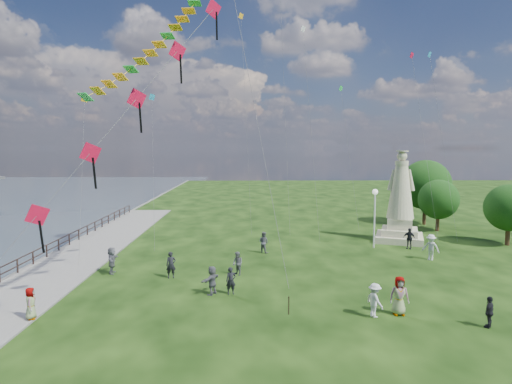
{
  "coord_description": "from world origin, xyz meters",
  "views": [
    {
      "loc": [
        -1.48,
        -17.1,
        8.07
      ],
      "look_at": [
        -1.0,
        8.0,
        5.5
      ],
      "focal_mm": 30.0,
      "sensor_mm": 36.0,
      "label": 1
    }
  ],
  "objects_px": {
    "lamppost": "(375,206)",
    "person_3": "(489,312)",
    "person_8": "(431,247)",
    "person_1": "(238,263)",
    "person_7": "(264,242)",
    "person_11": "(212,280)",
    "person_9": "(409,238)",
    "statue": "(400,207)",
    "person_2": "(375,300)",
    "person_0": "(231,281)",
    "person_10": "(31,305)",
    "person_4": "(399,296)",
    "person_6": "(171,265)",
    "person_5": "(112,260)"
  },
  "relations": [
    {
      "from": "lamppost",
      "to": "person_3",
      "type": "relative_size",
      "value": 3.31
    },
    {
      "from": "person_3",
      "to": "person_8",
      "type": "bearing_deg",
      "value": -143.93
    },
    {
      "from": "person_8",
      "to": "person_1",
      "type": "bearing_deg",
      "value": -124.8
    },
    {
      "from": "person_1",
      "to": "lamppost",
      "type": "bearing_deg",
      "value": 83.87
    },
    {
      "from": "person_7",
      "to": "person_11",
      "type": "distance_m",
      "value": 9.97
    },
    {
      "from": "person_1",
      "to": "person_9",
      "type": "height_order",
      "value": "person_9"
    },
    {
      "from": "person_7",
      "to": "statue",
      "type": "bearing_deg",
      "value": -126.55
    },
    {
      "from": "person_2",
      "to": "person_11",
      "type": "distance_m",
      "value": 8.74
    },
    {
      "from": "person_3",
      "to": "person_1",
      "type": "bearing_deg",
      "value": -78.05
    },
    {
      "from": "person_0",
      "to": "person_11",
      "type": "height_order",
      "value": "person_11"
    },
    {
      "from": "statue",
      "to": "person_7",
      "type": "xyz_separation_m",
      "value": [
        -12.04,
        -4.03,
        -2.15
      ]
    },
    {
      "from": "person_8",
      "to": "person_10",
      "type": "relative_size",
      "value": 1.24
    },
    {
      "from": "person_4",
      "to": "person_6",
      "type": "relative_size",
      "value": 1.14
    },
    {
      "from": "person_0",
      "to": "person_1",
      "type": "bearing_deg",
      "value": 73.92
    },
    {
      "from": "person_10",
      "to": "person_7",
      "type": "bearing_deg",
      "value": -56.72
    },
    {
      "from": "person_0",
      "to": "person_11",
      "type": "xyz_separation_m",
      "value": [
        -1.05,
        -0.01,
        0.04
      ]
    },
    {
      "from": "person_7",
      "to": "person_10",
      "type": "distance_m",
      "value": 17.26
    },
    {
      "from": "person_6",
      "to": "person_9",
      "type": "height_order",
      "value": "person_9"
    },
    {
      "from": "person_9",
      "to": "person_3",
      "type": "bearing_deg",
      "value": -60.66
    },
    {
      "from": "person_9",
      "to": "person_10",
      "type": "distance_m",
      "value": 27.1
    },
    {
      "from": "person_0",
      "to": "person_6",
      "type": "height_order",
      "value": "person_6"
    },
    {
      "from": "person_2",
      "to": "person_9",
      "type": "xyz_separation_m",
      "value": [
        6.92,
        13.87,
        0.02
      ]
    },
    {
      "from": "person_1",
      "to": "person_6",
      "type": "xyz_separation_m",
      "value": [
        -4.14,
        -0.52,
        0.07
      ]
    },
    {
      "from": "person_1",
      "to": "person_9",
      "type": "xyz_separation_m",
      "value": [
        13.65,
        6.94,
        0.09
      ]
    },
    {
      "from": "person_6",
      "to": "person_11",
      "type": "bearing_deg",
      "value": -64.26
    },
    {
      "from": "statue",
      "to": "person_4",
      "type": "distance_m",
      "value": 17.7
    },
    {
      "from": "person_5",
      "to": "person_7",
      "type": "xyz_separation_m",
      "value": [
        10.01,
        5.33,
        -0.04
      ]
    },
    {
      "from": "person_5",
      "to": "person_10",
      "type": "distance_m",
      "value": 7.76
    },
    {
      "from": "lamppost",
      "to": "person_10",
      "type": "distance_m",
      "value": 25.17
    },
    {
      "from": "person_3",
      "to": "person_8",
      "type": "distance_m",
      "value": 11.95
    },
    {
      "from": "person_2",
      "to": "person_11",
      "type": "relative_size",
      "value": 1.03
    },
    {
      "from": "person_4",
      "to": "person_7",
      "type": "xyz_separation_m",
      "value": [
        -6.13,
        12.53,
        -0.12
      ]
    },
    {
      "from": "person_7",
      "to": "person_8",
      "type": "xyz_separation_m",
      "value": [
        12.04,
        -2.4,
        0.11
      ]
    },
    {
      "from": "person_8",
      "to": "person_9",
      "type": "height_order",
      "value": "person_8"
    },
    {
      "from": "person_4",
      "to": "person_8",
      "type": "distance_m",
      "value": 11.73
    },
    {
      "from": "statue",
      "to": "person_11",
      "type": "height_order",
      "value": "statue"
    },
    {
      "from": "person_1",
      "to": "person_8",
      "type": "xyz_separation_m",
      "value": [
        13.92,
        3.46,
        0.18
      ]
    },
    {
      "from": "person_4",
      "to": "person_5",
      "type": "height_order",
      "value": "person_4"
    },
    {
      "from": "statue",
      "to": "person_2",
      "type": "bearing_deg",
      "value": -92.97
    },
    {
      "from": "statue",
      "to": "person_9",
      "type": "xyz_separation_m",
      "value": [
        -0.26,
        -2.95,
        -2.13
      ]
    },
    {
      "from": "lamppost",
      "to": "person_5",
      "type": "relative_size",
      "value": 2.78
    },
    {
      "from": "person_5",
      "to": "person_6",
      "type": "xyz_separation_m",
      "value": [
        4.0,
        -1.05,
        -0.04
      ]
    },
    {
      "from": "person_10",
      "to": "person_8",
      "type": "bearing_deg",
      "value": -81.14
    },
    {
      "from": "person_3",
      "to": "person_6",
      "type": "height_order",
      "value": "person_6"
    },
    {
      "from": "statue",
      "to": "person_10",
      "type": "xyz_separation_m",
      "value": [
        -23.44,
        -16.99,
        -2.22
      ]
    },
    {
      "from": "person_1",
      "to": "person_3",
      "type": "height_order",
      "value": "person_1"
    },
    {
      "from": "lamppost",
      "to": "person_2",
      "type": "xyz_separation_m",
      "value": [
        -4.17,
        -14.26,
        -2.64
      ]
    },
    {
      "from": "statue",
      "to": "person_10",
      "type": "height_order",
      "value": "statue"
    },
    {
      "from": "person_0",
      "to": "person_6",
      "type": "distance_m",
      "value": 4.92
    },
    {
      "from": "person_10",
      "to": "person_2",
      "type": "bearing_deg",
      "value": -104.79
    }
  ]
}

